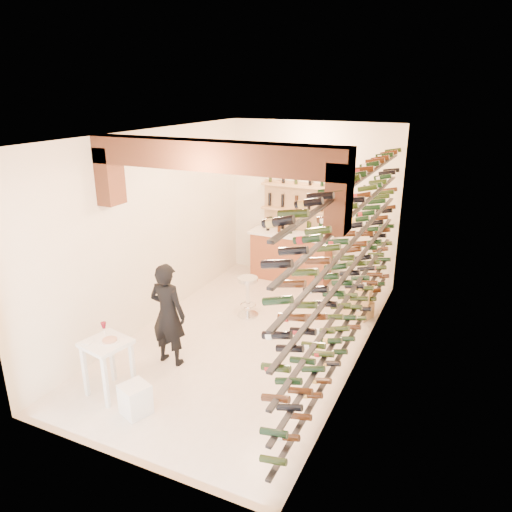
{
  "coord_description": "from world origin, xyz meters",
  "views": [
    {
      "loc": [
        3.03,
        -6.21,
        3.82
      ],
      "look_at": [
        0.0,
        0.3,
        1.3
      ],
      "focal_mm": 33.98,
      "sensor_mm": 36.0,
      "label": 1
    }
  ],
  "objects": [
    {
      "name": "back_counter",
      "position": [
        -0.3,
        2.65,
        0.53
      ],
      "size": [
        1.7,
        0.62,
        1.29
      ],
      "color": "#964F2E",
      "rests_on": "ground"
    },
    {
      "name": "white_stool",
      "position": [
        -0.43,
        -2.29,
        0.2
      ],
      "size": [
        0.41,
        0.41,
        0.39
      ],
      "primitive_type": "cube",
      "rotation": [
        0.0,
        0.0,
        -0.37
      ],
      "color": "white",
      "rests_on": "ground"
    },
    {
      "name": "person",
      "position": [
        -0.72,
        -1.11,
        0.76
      ],
      "size": [
        0.57,
        0.38,
        1.53
      ],
      "primitive_type": "imported",
      "rotation": [
        0.0,
        0.0,
        3.12
      ],
      "color": "black",
      "rests_on": "ground"
    },
    {
      "name": "crate_upper",
      "position": [
        1.4,
        1.53,
        0.4
      ],
      "size": [
        0.41,
        0.28,
        0.24
      ],
      "primitive_type": "cube",
      "rotation": [
        0.0,
        0.0,
        -0.01
      ],
      "color": "tan",
      "rests_on": "crate_lower"
    },
    {
      "name": "chrome_barstool",
      "position": [
        -0.35,
        0.72,
        0.42
      ],
      "size": [
        0.37,
        0.37,
        0.72
      ],
      "rotation": [
        0.0,
        0.0,
        0.01
      ],
      "color": "silver",
      "rests_on": "ground"
    },
    {
      "name": "ground",
      "position": [
        0.0,
        0.0,
        0.0
      ],
      "size": [
        6.0,
        6.0,
        0.0
      ],
      "primitive_type": "plane",
      "color": "silver",
      "rests_on": "ground"
    },
    {
      "name": "back_shelving",
      "position": [
        -0.3,
        2.89,
        1.17
      ],
      "size": [
        1.4,
        0.31,
        2.73
      ],
      "color": "tan",
      "rests_on": "ground"
    },
    {
      "name": "crate_lower",
      "position": [
        1.4,
        1.53,
        0.14
      ],
      "size": [
        0.55,
        0.47,
        0.28
      ],
      "primitive_type": "cube",
      "rotation": [
        0.0,
        0.0,
        -0.35
      ],
      "color": "tan",
      "rests_on": "ground"
    },
    {
      "name": "wine_rack",
      "position": [
        1.53,
        0.0,
        1.55
      ],
      "size": [
        0.32,
        5.7,
        2.56
      ],
      "color": "black",
      "rests_on": "ground"
    },
    {
      "name": "room_shell",
      "position": [
        0.0,
        -0.26,
        2.25
      ],
      "size": [
        3.52,
        6.02,
        3.21
      ],
      "color": "white",
      "rests_on": "ground"
    },
    {
      "name": "tasting_table",
      "position": [
        -0.99,
        -2.09,
        0.63
      ],
      "size": [
        0.62,
        0.62,
        0.93
      ],
      "rotation": [
        0.0,
        0.0,
        -0.2
      ],
      "color": "white",
      "rests_on": "ground"
    }
  ]
}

